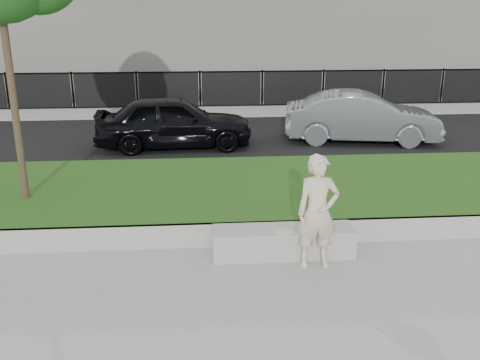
{
  "coord_description": "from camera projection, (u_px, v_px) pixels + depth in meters",
  "views": [
    {
      "loc": [
        -0.69,
        -6.93,
        3.71
      ],
      "look_at": [
        -0.04,
        1.2,
        1.07
      ],
      "focal_mm": 40.0,
      "sensor_mm": 36.0,
      "label": 1
    }
  ],
  "objects": [
    {
      "name": "ground",
      "position": [
        249.0,
        275.0,
        7.76
      ],
      "size": [
        90.0,
        90.0,
        0.0
      ],
      "primitive_type": "plane",
      "color": "gray",
      "rests_on": "ground"
    },
    {
      "name": "grass_bank",
      "position": [
        235.0,
        194.0,
        10.55
      ],
      "size": [
        34.0,
        4.0,
        0.4
      ],
      "primitive_type": "cube",
      "color": "#15340D",
      "rests_on": "ground"
    },
    {
      "name": "grass_kerb",
      "position": [
        243.0,
        234.0,
        8.69
      ],
      "size": [
        34.0,
        0.08,
        0.4
      ],
      "primitive_type": "cube",
      "color": "gray",
      "rests_on": "ground"
    },
    {
      "name": "street",
      "position": [
        222.0,
        138.0,
        15.82
      ],
      "size": [
        34.0,
        7.0,
        0.04
      ],
      "primitive_type": "cube",
      "color": "black",
      "rests_on": "ground"
    },
    {
      "name": "far_pavement",
      "position": [
        216.0,
        109.0,
        20.07
      ],
      "size": [
        34.0,
        3.0,
        0.12
      ],
      "primitive_type": "cube",
      "color": "gray",
      "rests_on": "ground"
    },
    {
      "name": "iron_fence",
      "position": [
        217.0,
        101.0,
        18.98
      ],
      "size": [
        32.0,
        0.3,
        1.5
      ],
      "color": "slate",
      "rests_on": "far_pavement"
    },
    {
      "name": "stone_bench",
      "position": [
        283.0,
        242.0,
        8.34
      ],
      "size": [
        2.2,
        0.55,
        0.45
      ],
      "primitive_type": "cube",
      "color": "gray",
      "rests_on": "ground"
    },
    {
      "name": "man",
      "position": [
        318.0,
        212.0,
        7.81
      ],
      "size": [
        0.64,
        0.43,
        1.72
      ],
      "primitive_type": "imported",
      "rotation": [
        0.0,
        0.0,
        0.03
      ],
      "color": "beige",
      "rests_on": "ground"
    },
    {
      "name": "book",
      "position": [
        284.0,
        232.0,
        8.11
      ],
      "size": [
        0.31,
        0.29,
        0.03
      ],
      "primitive_type": "cube",
      "rotation": [
        0.0,
        0.0,
        0.56
      ],
      "color": "beige",
      "rests_on": "stone_bench"
    },
    {
      "name": "car_dark",
      "position": [
        174.0,
        122.0,
        14.5
      ],
      "size": [
        4.3,
        1.91,
        1.44
      ],
      "primitive_type": "imported",
      "rotation": [
        0.0,
        0.0,
        1.62
      ],
      "color": "black",
      "rests_on": "street"
    },
    {
      "name": "car_silver",
      "position": [
        362.0,
        117.0,
        15.12
      ],
      "size": [
        4.48,
        2.18,
        1.42
      ],
      "primitive_type": "imported",
      "rotation": [
        0.0,
        0.0,
        1.41
      ],
      "color": "gray",
      "rests_on": "street"
    }
  ]
}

